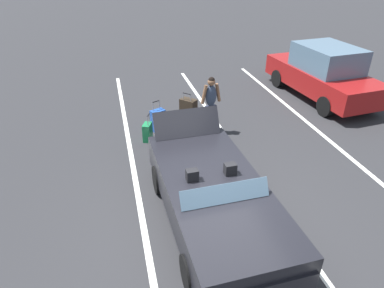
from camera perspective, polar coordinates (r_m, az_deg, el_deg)
ground_plane at (r=6.87m, az=3.55°, el=-12.83°), size 80.00×80.00×0.00m
lot_line_near at (r=6.68m, az=-7.83°, el=-14.59°), size 18.00×0.12×0.01m
lot_line_mid at (r=7.31m, az=14.04°, el=-10.74°), size 18.00×0.12×0.01m
convertible_car at (r=6.34m, az=4.30°, el=-10.05°), size 4.25×1.94×1.51m
suitcase_large_black at (r=10.38m, az=-0.59°, el=5.53°), size 0.54×0.53×0.96m
suitcase_medium_bright at (r=9.98m, az=-5.65°, el=3.97°), size 0.38×0.46×0.88m
suitcase_small_carryon at (r=9.47m, az=-7.38°, el=1.97°), size 0.39×0.32×0.78m
duffel_bag at (r=9.42m, az=-0.05°, el=1.39°), size 0.51×0.71×0.34m
traveler_person at (r=9.56m, az=3.15°, el=6.94°), size 0.26×0.61×1.65m
parked_sedan_near at (r=12.88m, az=20.95°, el=10.96°), size 4.65×2.21×1.82m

